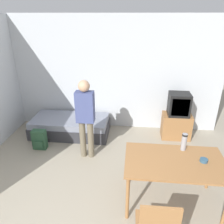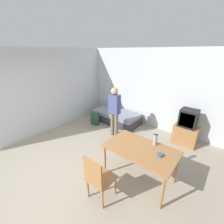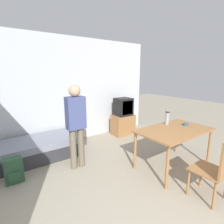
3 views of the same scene
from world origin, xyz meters
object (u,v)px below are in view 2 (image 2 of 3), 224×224
Objects in this scene: thermos_flask at (155,138)px; daybed at (116,117)px; person_standing at (114,109)px; backpack at (95,119)px; tv at (186,129)px; wooden_chair at (97,177)px; mate_bowl at (160,155)px; dining_table at (140,152)px.

daybed is at bearing 144.57° from thermos_flask.
backpack is (-1.08, 0.16, -0.72)m from person_standing.
person_standing is (-1.91, -0.96, 0.43)m from tv.
backpack is (-2.28, 2.15, -0.32)m from wooden_chair.
tv is (2.50, 0.10, 0.29)m from daybed.
mate_bowl is at bearing -37.07° from daybed.
wooden_chair is 0.61× the size of person_standing.
thermos_flask is (1.68, -0.75, -0.01)m from person_standing.
thermos_flask is at bearing -18.38° from backpack.
dining_table is 1.46× the size of wooden_chair.
dining_table is 5.19× the size of thermos_flask.
person_standing is at bearing 155.92° from thermos_flask.
mate_bowl is at bearing -49.75° from thermos_flask.
daybed is 2.89m from dining_table.
backpack is (-2.60, 1.22, -0.47)m from dining_table.
person_standing is 2.18m from mate_bowl.
person_standing reaches higher than tv.
thermos_flask is (0.16, 0.30, 0.23)m from dining_table.
daybed is at bearing -177.81° from tv.
daybed is at bearing 122.14° from wooden_chair.
mate_bowl reaches higher than backpack.
thermos_flask is at bearing -35.43° from daybed.
person_standing is at bearing 121.17° from wooden_chair.
dining_table is at bearing -176.31° from mate_bowl.
wooden_chair is (-0.32, -0.94, -0.15)m from dining_table.
backpack is at bearing -165.09° from tv.
thermos_flask reaches higher than backpack.
mate_bowl is (2.50, -1.89, 0.59)m from daybed.
person_standing is (-1.20, 1.99, 0.39)m from wooden_chair.
dining_table reaches higher than daybed.
daybed is 16.76× the size of mate_bowl.
daybed is 1.28× the size of dining_table.
tv reaches higher than mate_bowl.
person_standing is (0.59, -0.86, 0.72)m from daybed.
wooden_chair is at bearing -108.74° from dining_table.
wooden_chair is 3.15m from backpack.
backpack reaches higher than daybed.
tv is at bearing 76.59° from wooden_chair.
mate_bowl is at bearing -89.77° from tv.
dining_table is 0.89× the size of person_standing.
dining_table is (-0.39, -2.01, 0.19)m from tv.
tv is 2.06m from dining_table.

